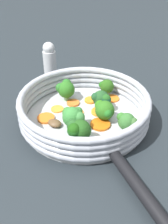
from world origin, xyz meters
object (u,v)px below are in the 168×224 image
(carrot_slice_5, at_px, (75,113))
(broccoli_floret_6, at_px, (106,86))
(salt_shaker, at_px, (50,60))
(broccoli_floret_1, at_px, (102,99))
(broccoli_floret_0, at_px, (65,89))
(broccoli_floret_3, at_px, (78,130))
(carrot_slice_6, at_px, (91,100))
(carrot_slice_1, at_px, (97,111))
(carrot_slice_3, at_px, (57,109))
(mushroom_piece_0, at_px, (55,124))
(carrot_slice_2, at_px, (72,103))
(carrot_slice_7, at_px, (105,107))
(broccoli_floret_5, at_px, (127,121))
(broccoli_floret_4, at_px, (104,110))
(carrot_slice_0, at_px, (112,98))
(skillet, at_px, (84,119))
(broccoli_floret_2, at_px, (73,116))
(carrot_slice_4, at_px, (100,124))
(carrot_slice_8, at_px, (46,118))

(carrot_slice_5, bearing_deg, broccoli_floret_6, 19.67)
(salt_shaker, bearing_deg, broccoli_floret_1, -78.82)
(broccoli_floret_0, height_order, broccoli_floret_3, broccoli_floret_3)
(carrot_slice_6, bearing_deg, carrot_slice_1, -97.64)
(broccoli_floret_3, bearing_deg, carrot_slice_3, 87.61)
(mushroom_piece_0, bearing_deg, broccoli_floret_1, 6.53)
(carrot_slice_3, relative_size, broccoli_floret_0, 0.59)
(carrot_slice_3, distance_m, mushroom_piece_0, 0.07)
(carrot_slice_2, distance_m, broccoli_floret_1, 0.08)
(carrot_slice_1, bearing_deg, salt_shaker, 97.46)
(carrot_slice_7, bearing_deg, mushroom_piece_0, -174.60)
(broccoli_floret_1, bearing_deg, mushroom_piece_0, -173.47)
(broccoli_floret_6, bearing_deg, carrot_slice_2, 179.45)
(broccoli_floret_5, height_order, broccoli_floret_6, broccoli_floret_6)
(broccoli_floret_4, bearing_deg, carrot_slice_0, 46.14)
(broccoli_floret_1, height_order, mushroom_piece_0, broccoli_floret_1)
(carrot_slice_1, distance_m, broccoli_floret_6, 0.09)
(carrot_slice_6, bearing_deg, carrot_slice_2, 170.44)
(carrot_slice_6, bearing_deg, skillet, -129.98)
(broccoli_floret_1, bearing_deg, skillet, -167.24)
(carrot_slice_1, height_order, broccoli_floret_2, broccoli_floret_2)
(broccoli_floret_1, bearing_deg, carrot_slice_2, 137.87)
(mushroom_piece_0, bearing_deg, carrot_slice_7, 5.40)
(skillet, xyz_separation_m, carrot_slice_3, (-0.05, 0.06, 0.01))
(broccoli_floret_4, bearing_deg, carrot_slice_2, 113.32)
(carrot_slice_0, xyz_separation_m, carrot_slice_3, (-0.15, 0.02, -0.00))
(broccoli_floret_4, bearing_deg, carrot_slice_7, 55.51)
(broccoli_floret_3, bearing_deg, carrot_slice_2, 70.37)
(broccoli_floret_2, bearing_deg, carrot_slice_3, 94.31)
(broccoli_floret_1, relative_size, broccoli_floret_5, 1.09)
(carrot_slice_0, distance_m, mushroom_piece_0, 0.19)
(carrot_slice_4, relative_size, broccoli_floret_0, 0.86)
(broccoli_floret_6, bearing_deg, skillet, -147.17)
(carrot_slice_3, bearing_deg, carrot_slice_8, -147.46)
(broccoli_floret_6, bearing_deg, carrot_slice_0, -76.39)
(carrot_slice_3, bearing_deg, carrot_slice_0, -7.32)
(broccoli_floret_6, bearing_deg, carrot_slice_5, -160.33)
(carrot_slice_1, height_order, carrot_slice_3, carrot_slice_1)
(broccoli_floret_3, height_order, broccoli_floret_4, broccoli_floret_3)
(carrot_slice_5, height_order, broccoli_floret_2, broccoli_floret_2)
(carrot_slice_6, xyz_separation_m, broccoli_floret_3, (-0.10, -0.14, 0.03))
(carrot_slice_0, height_order, broccoli_floret_1, broccoli_floret_1)
(carrot_slice_6, xyz_separation_m, mushroom_piece_0, (-0.12, -0.06, 0.00))
(carrot_slice_2, relative_size, salt_shaker, 0.30)
(broccoli_floret_5, bearing_deg, broccoli_floret_2, 150.34)
(broccoli_floret_3, bearing_deg, carrot_slice_7, 36.81)
(broccoli_floret_2, xyz_separation_m, broccoli_floret_5, (0.11, -0.06, -0.01))
(skillet, xyz_separation_m, broccoli_floret_3, (-0.05, -0.08, 0.04))
(carrot_slice_1, bearing_deg, carrot_slice_0, 27.53)
(skillet, height_order, mushroom_piece_0, mushroom_piece_0)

